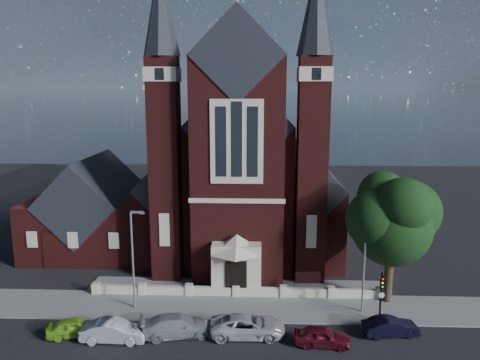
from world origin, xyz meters
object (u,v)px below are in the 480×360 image
object	(u,v)px
church	(243,169)
car_dark_red	(322,337)
traffic_signal	(381,291)
car_navy	(391,327)
street_tree	(394,222)
car_white_suv	(247,326)
parish_hall	(94,213)
street_lamp_right	(366,257)
car_lime_van	(74,327)
car_silver_a	(114,331)
car_silver_b	(178,325)
street_lamp_left	(134,254)

from	to	relation	value
church	car_dark_red	world-z (taller)	church
traffic_signal	car_navy	bearing A→B (deg)	-79.30
street_tree	car_white_suv	world-z (taller)	street_tree
parish_hall	street_lamp_right	size ratio (longest dim) A/B	1.51
street_lamp_right	car_lime_van	bearing A→B (deg)	-168.60
street_lamp_right	car_silver_a	bearing A→B (deg)	-165.11
street_tree	car_white_suv	size ratio (longest dim) A/B	1.99
street_lamp_right	car_white_suv	size ratio (longest dim) A/B	1.51
car_silver_a	car_navy	xyz separation A→B (m)	(19.51, 1.53, -0.09)
parish_hall	street_lamp_right	xyz separation A→B (m)	(26.09, -14.00, 0.59)
car_lime_van	church	bearing A→B (deg)	-40.41
street_tree	car_silver_b	bearing A→B (deg)	-161.04
car_lime_van	car_dark_red	xyz separation A→B (m)	(17.45, -0.58, 0.01)
street_tree	car_white_suv	bearing A→B (deg)	-154.55
church	parish_hall	world-z (taller)	church
street_lamp_left	car_dark_red	xyz separation A→B (m)	(14.16, -4.88, -3.94)
church	street_lamp_right	bearing A→B (deg)	-61.96
traffic_signal	car_dark_red	xyz separation A→B (m)	(-4.75, -3.30, -1.92)
car_silver_a	car_silver_b	bearing A→B (deg)	-78.64
parish_hall	street_lamp_left	bearing A→B (deg)	-59.98
street_tree	car_lime_van	size ratio (longest dim) A/B	2.81
car_lime_van	car_white_suv	xyz separation A→B (m)	(12.32, 0.54, 0.10)
street_lamp_left	car_white_suv	xyz separation A→B (m)	(9.02, -3.76, -3.85)
street_lamp_left	car_white_suv	bearing A→B (deg)	-22.61
parish_hall	street_tree	size ratio (longest dim) A/B	1.14
street_lamp_right	car_lime_van	size ratio (longest dim) A/B	2.12
church	parish_hall	distance (m)	17.26
street_lamp_left	car_white_suv	distance (m)	10.51
street_tree	street_lamp_right	bearing A→B (deg)	-145.74
car_silver_a	car_dark_red	bearing A→B (deg)	-90.64
church	street_lamp_right	size ratio (longest dim) A/B	4.31
car_silver_b	car_navy	xyz separation A→B (m)	(15.18, 0.62, -0.10)
street_lamp_left	car_white_suv	world-z (taller)	street_lamp_left
church	car_lime_van	bearing A→B (deg)	-115.74
parish_hall	car_lime_van	world-z (taller)	parish_hall
church	street_tree	xyz separation A→B (m)	(12.60, -17.23, -1.23)
street_tree	car_lime_van	bearing A→B (deg)	-165.84
church	street_tree	distance (m)	21.38
church	car_silver_b	bearing A→B (deg)	-99.56
church	street_lamp_right	world-z (taller)	church
street_tree	traffic_signal	xyz separation A→B (m)	(-1.60, -3.28, -4.38)
car_silver_b	street_lamp_left	bearing A→B (deg)	34.39
street_lamp_left	street_lamp_right	xyz separation A→B (m)	(18.00, 0.00, 0.00)
street_lamp_right	car_navy	xyz separation A→B (m)	(1.24, -3.33, -3.94)
car_white_suv	car_silver_a	bearing A→B (deg)	94.37
street_lamp_left	parish_hall	bearing A→B (deg)	120.02
car_silver_a	car_white_suv	distance (m)	9.36
church	car_lime_van	world-z (taller)	church
traffic_signal	car_navy	distance (m)	2.62
parish_hall	car_silver_b	bearing A→B (deg)	-55.90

